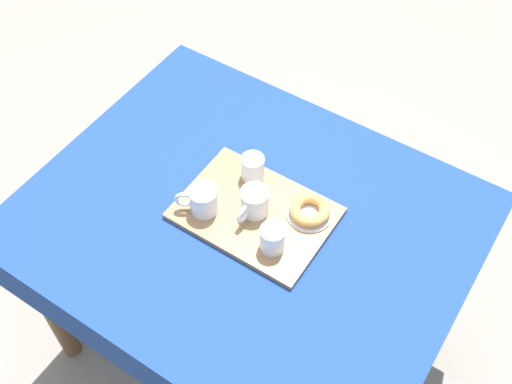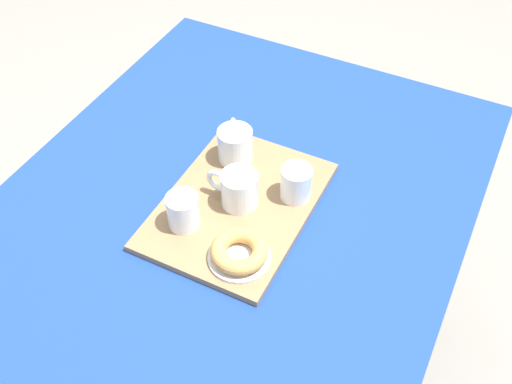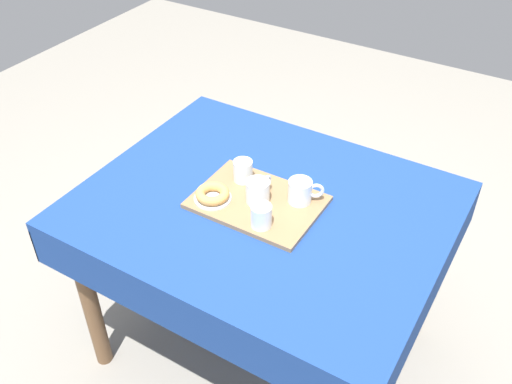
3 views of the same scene
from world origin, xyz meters
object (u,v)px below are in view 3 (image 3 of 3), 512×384
tea_mug_right (301,192)px  water_glass_far (261,217)px  donut_plate_left (213,198)px  dining_table (264,225)px  tea_mug_left (258,192)px  serving_tray (257,202)px  sugar_donut_left (212,194)px  water_glass_near (243,171)px

tea_mug_right → water_glass_far: 0.18m
water_glass_far → donut_plate_left: (0.21, -0.03, -0.03)m
dining_table → donut_plate_left: 0.21m
dining_table → tea_mug_left: 0.16m
serving_tray → donut_plate_left: 0.15m
serving_tray → donut_plate_left: (0.13, 0.07, 0.01)m
sugar_donut_left → serving_tray: bearing=-151.1°
dining_table → donut_plate_left: (0.15, 0.09, 0.12)m
tea_mug_right → donut_plate_left: (0.26, 0.14, -0.03)m
water_glass_near → sugar_donut_left: size_ratio=0.68×
water_glass_near → sugar_donut_left: (0.03, 0.15, -0.01)m
serving_tray → sugar_donut_left: (0.13, 0.07, 0.03)m
serving_tray → water_glass_far: (-0.07, 0.10, 0.04)m
water_glass_near → tea_mug_left: bearing=145.1°
tea_mug_left → tea_mug_right: size_ratio=1.08×
tea_mug_left → water_glass_near: bearing=-34.9°
donut_plate_left → dining_table: bearing=-147.9°
serving_tray → water_glass_far: size_ratio=5.39×
serving_tray → tea_mug_left: tea_mug_left is taller
serving_tray → donut_plate_left: bearing=28.9°
water_glass_near → sugar_donut_left: bearing=78.4°
serving_tray → tea_mug_left: size_ratio=3.46×
water_glass_near → dining_table: bearing=155.6°
serving_tray → tea_mug_left: (-0.00, 0.00, 0.05)m
tea_mug_right → tea_mug_left: bearing=30.9°
dining_table → serving_tray: serving_tray is taller
tea_mug_left → sugar_donut_left: 0.15m
tea_mug_right → water_glass_near: size_ratio=1.44×
water_glass_far → donut_plate_left: 0.21m
serving_tray → tea_mug_left: 0.05m
donut_plate_left → sugar_donut_left: size_ratio=1.11×
sugar_donut_left → water_glass_far: bearing=171.9°
serving_tray → tea_mug_right: tea_mug_right is taller
dining_table → tea_mug_right: tea_mug_right is taller
dining_table → tea_mug_right: 0.20m
water_glass_near → water_glass_far: 0.25m
dining_table → water_glass_far: water_glass_far is taller
water_glass_near → water_glass_far: bearing=135.4°
water_glass_near → donut_plate_left: size_ratio=0.61×
serving_tray → water_glass_near: (0.10, -0.07, 0.04)m
tea_mug_right → donut_plate_left: bearing=29.4°
water_glass_near → water_glass_far: (-0.18, 0.17, -0.00)m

